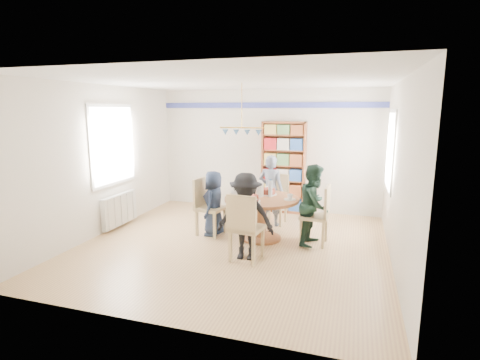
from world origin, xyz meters
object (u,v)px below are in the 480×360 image
at_px(dining_table, 262,208).
at_px(person_right, 314,205).
at_px(chair_near, 244,225).
at_px(person_left, 214,203).
at_px(radiator, 120,209).
at_px(chair_right, 319,212).
at_px(person_far, 271,190).
at_px(chair_left, 206,203).
at_px(person_near, 246,216).
at_px(chair_far, 276,196).
at_px(bookshelf, 283,168).

height_order(dining_table, person_right, person_right).
xyz_separation_m(chair_near, person_left, (-0.88, 1.02, 0.01)).
distance_m(radiator, person_right, 3.72).
bearing_deg(person_left, chair_right, 88.21).
xyz_separation_m(radiator, person_far, (2.77, 1.01, 0.35)).
height_order(radiator, dining_table, dining_table).
bearing_deg(chair_right, chair_left, -178.59).
distance_m(dining_table, person_near, 0.94).
bearing_deg(radiator, chair_far, 22.96).
relative_size(chair_left, person_near, 0.78).
bearing_deg(chair_right, person_right, 179.42).
bearing_deg(chair_right, person_near, -136.73).
xyz_separation_m(chair_left, chair_far, (1.07, 1.08, -0.03)).
height_order(chair_far, chair_near, chair_near).
xyz_separation_m(chair_right, bookshelf, (-0.98, 1.87, 0.42)).
xyz_separation_m(chair_left, person_far, (1.00, 0.89, 0.12)).
bearing_deg(chair_right, radiator, -177.42).
xyz_separation_m(chair_near, person_right, (0.91, 1.07, 0.11)).
xyz_separation_m(dining_table, chair_left, (-1.03, -0.03, 0.02)).
bearing_deg(bookshelf, radiator, -144.07).
relative_size(chair_right, person_left, 0.86).
height_order(radiator, chair_left, chair_left).
relative_size(person_far, person_near, 1.05).
distance_m(radiator, person_far, 2.97).
height_order(chair_left, chair_right, chair_left).
height_order(dining_table, person_left, person_left).
height_order(chair_left, bookshelf, bookshelf).
height_order(radiator, person_far, person_far).
xyz_separation_m(chair_far, person_far, (-0.07, -0.19, 0.16)).
bearing_deg(person_right, bookshelf, 35.15).
bearing_deg(chair_near, chair_far, 88.91).
bearing_deg(chair_far, person_near, -91.65).
distance_m(chair_left, chair_far, 1.52).
distance_m(dining_table, person_left, 0.88).
bearing_deg(chair_left, bookshelf, 61.43).
bearing_deg(chair_left, chair_far, 45.36).
xyz_separation_m(person_left, person_near, (0.86, -0.90, 0.08)).
relative_size(chair_left, bookshelf, 0.52).
relative_size(chair_left, chair_near, 0.99).
bearing_deg(chair_near, person_near, 97.99).
xyz_separation_m(chair_left, chair_near, (1.03, -1.02, 0.00)).
relative_size(chair_left, chair_right, 1.02).
xyz_separation_m(person_right, person_far, (-0.94, 0.84, 0.01)).
bearing_deg(chair_right, dining_table, -178.69).
distance_m(chair_right, person_left, 1.88).
bearing_deg(person_near, person_far, 86.60).
height_order(chair_left, person_far, person_far).
bearing_deg(person_near, radiator, 160.47).
distance_m(dining_table, chair_left, 1.03).
bearing_deg(bookshelf, person_right, -64.57).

